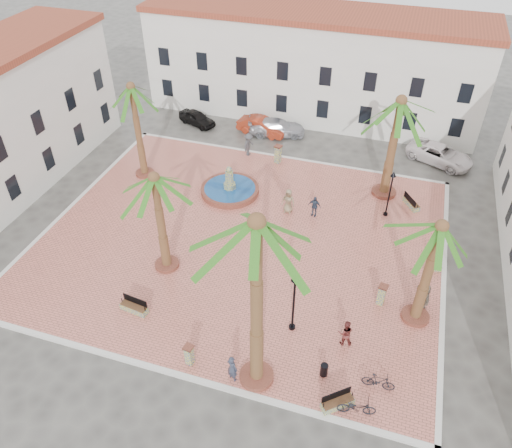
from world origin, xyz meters
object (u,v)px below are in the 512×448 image
Objects in this scene: bollard_se at (189,354)px; bollard_e at (382,294)px; palm_ne at (399,113)px; bench_se at (337,403)px; palm_nw at (132,97)px; palm_e at (438,239)px; car_white at (440,154)px; pedestrian_east at (424,296)px; palm_sw at (156,189)px; palm_s at (257,242)px; bench_ne at (411,203)px; bench_s at (134,307)px; bench_e at (435,259)px; lamppost_e at (391,186)px; pedestrian_north at (249,145)px; car_red at (262,126)px; pedestrian_fountain_a at (288,201)px; cyclist_b at (345,333)px; lamppost_s at (294,293)px; bollard_n at (278,154)px; car_black at (197,118)px; bicycle_a at (357,407)px; pedestrian_fountain_b at (314,206)px; car_silver at (277,127)px; litter_bin at (324,370)px; bicycle_b at (379,382)px; fountain at (230,189)px; cyclist_a at (232,368)px.

bollard_e is at bearing 38.92° from bollard_se.
bench_se is (-0.11, -18.45, -6.29)m from palm_ne.
palm_nw is 23.06m from palm_e.
pedestrian_east is at bearing -157.09° from car_white.
palm_s reaches higher than palm_sw.
bench_ne is 19.92m from bollard_se.
bench_e reaches higher than bench_s.
lamppost_e is at bearing 179.70° from pedestrian_east.
palm_nw reaches higher than bollard_e.
car_red is at bearing 13.79° from pedestrian_north.
bench_e is 10.47m from pedestrian_fountain_a.
palm_ne is 4.88m from lamppost_e.
pedestrian_north reaches higher than cyclist_b.
lamppost_s is 17.38m from bollard_n.
pedestrian_north is at bearing -169.71° from car_red.
pedestrian_fountain_a reaches higher than car_black.
bench_se is at bearing -115.14° from palm_e.
palm_s is 22.06m from bollard_n.
palm_ne reaches higher than palm_e.
bicycle_a is 1.16× the size of pedestrian_fountain_b.
pedestrian_north reaches higher than pedestrian_fountain_a.
bench_e is at bearing -10.27° from pedestrian_fountain_b.
pedestrian_fountain_a is 0.41× the size of car_red.
car_silver is at bearing -76.87° from cyclist_b.
lamppost_e is 20.34m from car_black.
bench_s is at bearing 67.50° from bicycle_a.
pedestrian_fountain_a is at bearing -169.18° from pedestrian_fountain_b.
lamppost_s reaches higher than bench_se.
bench_s is 0.92× the size of bench_e.
bicycle_b reaches higher than litter_bin.
car_black is at bearing 111.71° from bench_s.
pedestrian_north is (-10.98, 16.93, 0.14)m from cyclist_b.
bench_e is 0.46× the size of lamppost_s.
bollard_e is (1.07, -11.23, -5.80)m from palm_ne.
fountain is at bearing 102.42° from bollard_se.
pedestrian_fountain_b is at bearing -161.78° from lamppost_e.
pedestrian_north reaches higher than bicycle_b.
bench_s is at bearing 168.54° from car_white.
bollard_se is (10.57, -15.26, -5.85)m from palm_nw.
car_white is (15.32, -0.25, -0.00)m from car_red.
car_red is at bearing 98.71° from bollard_se.
bench_s is 1.02× the size of cyclist_a.
palm_sw is at bearing 94.45° from bench_ne.
bollard_se reaches higher than bench_s.
palm_e reaches higher than fountain.
bollard_se is at bearing 116.73° from bench_ne.
fountain is at bearing -137.27° from pedestrian_east.
palm_sw is 1.54× the size of car_red.
palm_ne is at bearing 86.39° from litter_bin.
bollard_se is 0.70× the size of pedestrian_fountain_a.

